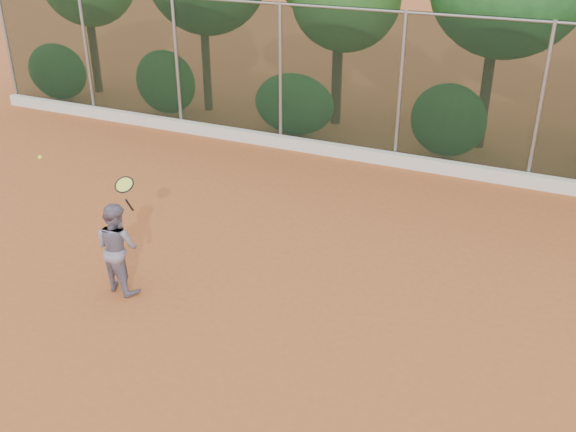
% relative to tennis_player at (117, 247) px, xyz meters
% --- Properties ---
extents(ground, '(80.00, 80.00, 0.00)m').
position_rel_tennis_player_xyz_m(ground, '(2.37, 0.20, -0.75)').
color(ground, '#A35326').
rests_on(ground, ground).
extents(concrete_curb, '(24.00, 0.20, 0.30)m').
position_rel_tennis_player_xyz_m(concrete_curb, '(2.37, 7.02, -0.60)').
color(concrete_curb, silver).
rests_on(concrete_curb, ground).
extents(tennis_player, '(0.81, 0.69, 1.49)m').
position_rel_tennis_player_xyz_m(tennis_player, '(0.00, 0.00, 0.00)').
color(tennis_player, slate).
rests_on(tennis_player, ground).
extents(chainlink_fence, '(24.09, 0.09, 3.50)m').
position_rel_tennis_player_xyz_m(chainlink_fence, '(2.37, 7.20, 1.11)').
color(chainlink_fence, black).
rests_on(chainlink_fence, ground).
extents(tennis_racket, '(0.33, 0.31, 0.57)m').
position_rel_tennis_player_xyz_m(tennis_racket, '(0.39, -0.11, 1.14)').
color(tennis_racket, black).
rests_on(tennis_racket, ground).
extents(tennis_ball_in_flight, '(0.07, 0.07, 0.07)m').
position_rel_tennis_player_xyz_m(tennis_ball_in_flight, '(-1.76, 0.43, 1.06)').
color(tennis_ball_in_flight, '#D6FB39').
rests_on(tennis_ball_in_flight, ground).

